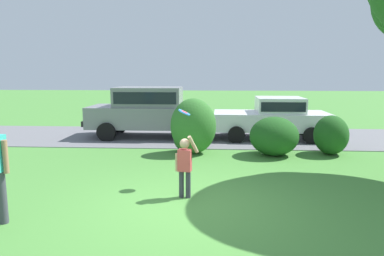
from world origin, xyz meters
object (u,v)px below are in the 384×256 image
at_px(parked_sedan, 273,116).
at_px(child_thrower, 185,163).
at_px(parked_suv, 149,109).
at_px(frisbee, 184,112).

distance_m(parked_sedan, child_thrower, 7.06).
relative_size(parked_sedan, parked_suv, 0.94).
relative_size(parked_sedan, child_thrower, 3.44).
relative_size(parked_suv, frisbee, 16.79).
distance_m(parked_suv, child_thrower, 6.82).
bearing_deg(frisbee, child_thrower, -84.92).
distance_m(parked_suv, frisbee, 6.06).
bearing_deg(child_thrower, parked_suv, 106.13).
height_order(parked_sedan, frisbee, frisbee).
bearing_deg(parked_suv, frisbee, -72.42).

